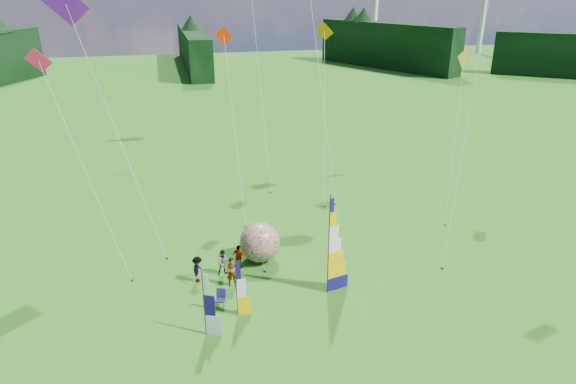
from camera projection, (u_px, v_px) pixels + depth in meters
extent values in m
plane|color=#456F26|center=(326.00, 320.00, 25.85)|extent=(220.00, 220.00, 0.00)
sphere|color=#160A86|center=(260.00, 242.00, 31.02)|extent=(2.64, 2.64, 2.45)
imported|color=#66594C|center=(232.00, 272.00, 28.47)|extent=(0.66, 0.44, 1.75)
imported|color=#66594C|center=(224.00, 262.00, 29.65)|extent=(0.80, 0.44, 1.58)
imported|color=#66594C|center=(198.00, 269.00, 28.94)|extent=(0.69, 1.07, 1.56)
imported|color=#66594C|center=(239.00, 257.00, 30.32)|extent=(0.88, 0.89, 1.51)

